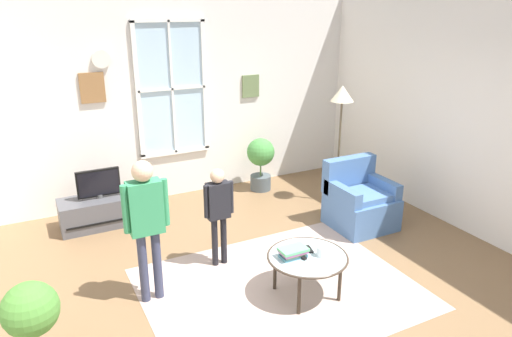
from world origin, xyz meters
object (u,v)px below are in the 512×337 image
object	(u,v)px
television	(98,183)
person_black_shirt	(218,206)
potted_plant_corner	(32,321)
remote_near_books	(309,249)
coffee_table	(307,258)
remote_near_cup	(300,256)
cup	(321,251)
tv_stand	(102,211)
floor_lamp	(342,106)
book_stack	(293,252)
armchair	(359,202)
person_green_shirt	(146,216)
potted_plant_by_window	(261,159)

from	to	relation	value
television	person_black_shirt	world-z (taller)	person_black_shirt
potted_plant_corner	remote_near_books	bearing A→B (deg)	0.94
coffee_table	remote_near_cup	size ratio (longest dim) A/B	5.74
coffee_table	cup	world-z (taller)	cup
tv_stand	potted_plant_corner	bearing A→B (deg)	-110.03
coffee_table	floor_lamp	size ratio (longest dim) A/B	0.47
coffee_table	book_stack	bearing A→B (deg)	159.88
armchair	remote_near_cup	distance (m)	1.87
armchair	remote_near_cup	bearing A→B (deg)	-146.56
cup	remote_near_cup	world-z (taller)	cup
remote_near_cup	person_green_shirt	distance (m)	1.53
coffee_table	floor_lamp	xyz separation A→B (m)	(1.69, 1.82, 1.02)
television	cup	xyz separation A→B (m)	(1.66, -2.63, -0.10)
television	remote_near_books	size ratio (longest dim) A/B	3.88
armchair	potted_plant_by_window	distance (m)	1.81
television	person_black_shirt	xyz separation A→B (m)	(1.00, -1.62, 0.12)
remote_near_books	cup	bearing A→B (deg)	-76.00
cup	person_black_shirt	bearing A→B (deg)	123.21
remote_near_books	remote_near_cup	world-z (taller)	same
remote_near_cup	potted_plant_by_window	size ratio (longest dim) A/B	0.17
person_green_shirt	potted_plant_by_window	distance (m)	3.15
armchair	floor_lamp	bearing A→B (deg)	74.54
coffee_table	remote_near_cup	world-z (taller)	remote_near_cup
person_green_shirt	potted_plant_by_window	world-z (taller)	person_green_shirt
armchair	potted_plant_corner	bearing A→B (deg)	-165.95
armchair	tv_stand	bearing A→B (deg)	153.03
book_stack	potted_plant_by_window	xyz separation A→B (m)	(1.05, 2.70, 0.00)
potted_plant_by_window	person_black_shirt	bearing A→B (deg)	-128.97
book_stack	armchair	bearing A→B (deg)	31.40
potted_plant_corner	tv_stand	bearing A→B (deg)	69.97
cup	potted_plant_corner	size ratio (longest dim) A/B	0.12
potted_plant_by_window	remote_near_books	bearing A→B (deg)	-107.34
television	cup	bearing A→B (deg)	-57.71
potted_plant_by_window	floor_lamp	bearing A→B (deg)	-49.64
book_stack	remote_near_books	world-z (taller)	book_stack
book_stack	floor_lamp	bearing A→B (deg)	44.06
person_green_shirt	person_black_shirt	xyz separation A→B (m)	(0.86, 0.31, -0.20)
television	coffee_table	world-z (taller)	television
person_black_shirt	potted_plant_corner	xyz separation A→B (m)	(-1.92, -0.90, -0.21)
person_black_shirt	television	bearing A→B (deg)	121.71
tv_stand	person_green_shirt	xyz separation A→B (m)	(0.14, -1.93, 0.72)
tv_stand	person_black_shirt	xyz separation A→B (m)	(1.00, -1.62, 0.52)
cup	tv_stand	bearing A→B (deg)	122.26
armchair	coffee_table	world-z (taller)	armchair
remote_near_books	remote_near_cup	xyz separation A→B (m)	(-0.16, -0.08, 0.00)
television	armchair	world-z (taller)	armchair
television	book_stack	world-z (taller)	television
television	potted_plant_by_window	xyz separation A→B (m)	(2.45, 0.18, -0.09)
coffee_table	television	bearing A→B (deg)	121.00
remote_near_cup	floor_lamp	bearing A→B (deg)	45.66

